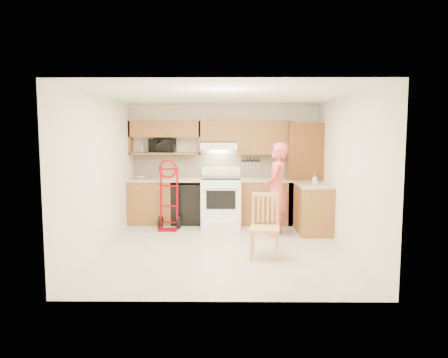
{
  "coord_description": "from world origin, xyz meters",
  "views": [
    {
      "loc": [
        0.06,
        -6.92,
        1.92
      ],
      "look_at": [
        0.0,
        0.5,
        1.1
      ],
      "focal_mm": 34.26,
      "sensor_mm": 36.0,
      "label": 1
    }
  ],
  "objects_px": {
    "hand_truck": "(168,198)",
    "range": "(221,197)",
    "microwave": "(163,145)",
    "dining_chair": "(265,226)",
    "person": "(277,189)"
  },
  "relations": [
    {
      "from": "hand_truck",
      "to": "dining_chair",
      "type": "xyz_separation_m",
      "value": [
        1.73,
        -1.88,
        -0.13
      ]
    },
    {
      "from": "hand_truck",
      "to": "dining_chair",
      "type": "relative_size",
      "value": 1.27
    },
    {
      "from": "microwave",
      "to": "dining_chair",
      "type": "bearing_deg",
      "value": -48.84
    },
    {
      "from": "range",
      "to": "dining_chair",
      "type": "relative_size",
      "value": 1.21
    },
    {
      "from": "range",
      "to": "hand_truck",
      "type": "bearing_deg",
      "value": -161.08
    },
    {
      "from": "microwave",
      "to": "person",
      "type": "bearing_deg",
      "value": -22.7
    },
    {
      "from": "hand_truck",
      "to": "range",
      "type": "bearing_deg",
      "value": 22.93
    },
    {
      "from": "microwave",
      "to": "dining_chair",
      "type": "distance_m",
      "value": 3.45
    },
    {
      "from": "microwave",
      "to": "range",
      "type": "xyz_separation_m",
      "value": [
        1.24,
        -0.38,
        -1.04
      ]
    },
    {
      "from": "microwave",
      "to": "dining_chair",
      "type": "xyz_separation_m",
      "value": [
        1.94,
        -2.62,
        -1.15
      ]
    },
    {
      "from": "range",
      "to": "person",
      "type": "distance_m",
      "value": 1.34
    },
    {
      "from": "microwave",
      "to": "hand_truck",
      "type": "height_order",
      "value": "microwave"
    },
    {
      "from": "person",
      "to": "hand_truck",
      "type": "xyz_separation_m",
      "value": [
        -2.08,
        0.44,
        -0.24
      ]
    },
    {
      "from": "microwave",
      "to": "range",
      "type": "bearing_deg",
      "value": -12.48
    },
    {
      "from": "microwave",
      "to": "person",
      "type": "height_order",
      "value": "microwave"
    }
  ]
}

